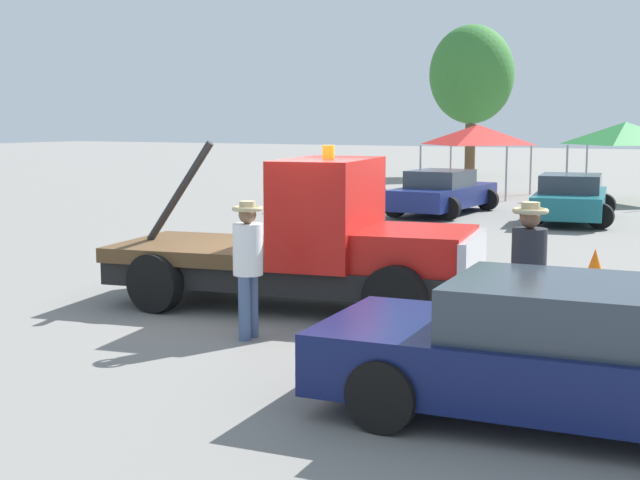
{
  "coord_description": "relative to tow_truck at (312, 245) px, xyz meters",
  "views": [
    {
      "loc": [
        6.71,
        -11.59,
        2.82
      ],
      "look_at": [
        0.5,
        0.0,
        1.05
      ],
      "focal_mm": 50.0,
      "sensor_mm": 36.0,
      "label": 1
    }
  ],
  "objects": [
    {
      "name": "ground_plane",
      "position": [
        -0.34,
        -0.06,
        -0.95
      ],
      "size": [
        160.0,
        160.0,
        0.0
      ],
      "primitive_type": "plane",
      "color": "gray"
    },
    {
      "name": "tow_truck",
      "position": [
        0.0,
        0.0,
        0.0
      ],
      "size": [
        5.8,
        3.06,
        2.51
      ],
      "rotation": [
        0.0,
        0.0,
        0.17
      ],
      "color": "black",
      "rests_on": "ground"
    },
    {
      "name": "foreground_car",
      "position": [
        4.85,
        -3.4,
        -0.3
      ],
      "size": [
        5.47,
        2.42,
        1.34
      ],
      "rotation": [
        0.0,
        0.0,
        0.08
      ],
      "color": "#0F194C",
      "rests_on": "ground"
    },
    {
      "name": "person_near_truck",
      "position": [
        3.69,
        -1.5,
        0.16
      ],
      "size": [
        0.42,
        0.42,
        1.89
      ],
      "rotation": [
        0.0,
        0.0,
        1.83
      ],
      "color": "#38383D",
      "rests_on": "ground"
    },
    {
      "name": "person_at_hood",
      "position": [
        0.2,
        -2.11,
        0.1
      ],
      "size": [
        0.4,
        0.4,
        1.8
      ],
      "rotation": [
        0.0,
        0.0,
        3.22
      ],
      "color": "#475B84",
      "rests_on": "ground"
    },
    {
      "name": "parked_car_charcoal",
      "position": [
        -6.92,
        14.34,
        -0.31
      ],
      "size": [
        2.71,
        4.73,
        1.34
      ],
      "rotation": [
        0.0,
        0.0,
        1.69
      ],
      "color": "#2D2D33",
      "rests_on": "ground"
    },
    {
      "name": "parked_car_navy",
      "position": [
        -3.06,
        13.8,
        -0.31
      ],
      "size": [
        2.43,
        4.92,
        1.34
      ],
      "rotation": [
        0.0,
        0.0,
        1.55
      ],
      "color": "navy",
      "rests_on": "ground"
    },
    {
      "name": "parked_car_teal",
      "position": [
        0.83,
        13.52,
        -0.31
      ],
      "size": [
        2.89,
        4.96,
        1.34
      ],
      "rotation": [
        0.0,
        0.0,
        1.73
      ],
      "color": "#196670",
      "rests_on": "ground"
    },
    {
      "name": "canopy_tent_red",
      "position": [
        -4.22,
        20.52,
        1.33
      ],
      "size": [
        3.29,
        3.29,
        2.66
      ],
      "color": "#9E9EA3",
      "rests_on": "ground"
    },
    {
      "name": "canopy_tent_green",
      "position": [
        1.08,
        20.45,
        1.42
      ],
      "size": [
        3.25,
        3.25,
        2.77
      ],
      "color": "#9E9EA3",
      "rests_on": "ground"
    },
    {
      "name": "tree_left",
      "position": [
        -8.33,
        31.88,
        4.12
      ],
      "size": [
        4.23,
        4.23,
        7.56
      ],
      "color": "brown",
      "rests_on": "ground"
    },
    {
      "name": "traffic_cone",
      "position": [
        3.29,
        4.51,
        -0.7
      ],
      "size": [
        0.4,
        0.4,
        0.55
      ],
      "color": "black",
      "rests_on": "ground"
    }
  ]
}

